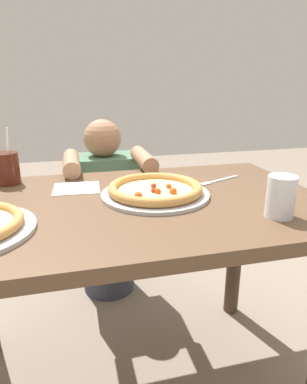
% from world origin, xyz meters
% --- Properties ---
extents(ground_plane, '(8.00, 8.00, 0.00)m').
position_xyz_m(ground_plane, '(0.00, 0.00, 0.00)').
color(ground_plane, gray).
extents(dining_table, '(1.29, 0.77, 0.75)m').
position_xyz_m(dining_table, '(0.00, 0.00, 0.63)').
color(dining_table, brown).
rests_on(dining_table, ground).
extents(pizza_far, '(0.36, 0.36, 0.04)m').
position_xyz_m(pizza_far, '(0.09, 0.03, 0.77)').
color(pizza_far, '#B7B7BC').
rests_on(pizza_far, dining_table).
extents(drink_cup_colored, '(0.09, 0.09, 0.21)m').
position_xyz_m(drink_cup_colored, '(-0.40, 0.30, 0.81)').
color(drink_cup_colored, '#4C1E14').
rests_on(drink_cup_colored, dining_table).
extents(water_cup_clear, '(0.08, 0.08, 0.12)m').
position_xyz_m(water_cup_clear, '(0.39, -0.23, 0.81)').
color(water_cup_clear, silver).
rests_on(water_cup_clear, dining_table).
extents(paper_napkin, '(0.17, 0.15, 0.00)m').
position_xyz_m(paper_napkin, '(-0.16, 0.17, 0.75)').
color(paper_napkin, white).
rests_on(paper_napkin, dining_table).
extents(fork, '(0.19, 0.10, 0.00)m').
position_xyz_m(fork, '(0.37, 0.14, 0.75)').
color(fork, silver).
rests_on(fork, dining_table).
extents(diner_seated, '(0.38, 0.51, 0.94)m').
position_xyz_m(diner_seated, '(-0.01, 0.65, 0.44)').
color(diner_seated, '#333847').
rests_on(diner_seated, ground).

